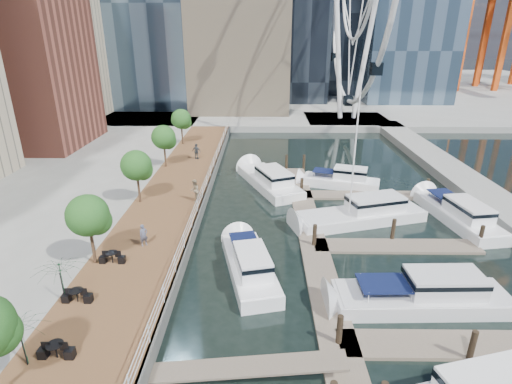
% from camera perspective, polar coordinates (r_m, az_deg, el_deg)
% --- Properties ---
extents(ground, '(520.00, 520.00, 0.00)m').
position_cam_1_polar(ground, '(22.95, 2.99, -17.59)').
color(ground, black).
rests_on(ground, ground).
extents(boardwalk, '(6.00, 60.00, 1.00)m').
position_cam_1_polar(boardwalk, '(36.56, -12.09, -1.48)').
color(boardwalk, brown).
rests_on(boardwalk, ground).
extents(seawall, '(0.25, 60.00, 1.00)m').
position_cam_1_polar(seawall, '(36.02, -7.43, -1.53)').
color(seawall, '#595954').
rests_on(seawall, ground).
extents(land_far, '(200.00, 114.00, 1.00)m').
position_cam_1_polar(land_far, '(120.63, 1.24, 14.79)').
color(land_far, gray).
rests_on(land_far, ground).
extents(breakwater, '(4.00, 60.00, 1.00)m').
position_cam_1_polar(breakwater, '(45.40, 28.14, 0.93)').
color(breakwater, gray).
rests_on(breakwater, ground).
extents(pier, '(14.00, 12.00, 1.00)m').
position_cam_1_polar(pier, '(72.74, 12.77, 9.86)').
color(pier, gray).
rests_on(pier, ground).
extents(railing, '(0.10, 60.00, 1.05)m').
position_cam_1_polar(railing, '(35.65, -7.67, -0.01)').
color(railing, white).
rests_on(railing, boardwalk).
extents(floating_docks, '(16.00, 34.00, 2.60)m').
position_cam_1_polar(floating_docks, '(32.34, 16.67, -5.10)').
color(floating_docks, '#6D6051').
rests_on(floating_docks, ground).
extents(street_trees, '(2.60, 42.60, 4.60)m').
position_cam_1_polar(street_trees, '(35.01, -16.75, 3.65)').
color(street_trees, '#3F2B1C').
rests_on(street_trees, ground).
extents(cafe_tables, '(2.50, 13.70, 0.74)m').
position_cam_1_polar(cafe_tables, '(22.61, -25.33, -16.28)').
color(cafe_tables, black).
rests_on(cafe_tables, ground).
extents(yacht_foreground, '(10.81, 3.19, 2.15)m').
position_cam_1_polar(yacht_foreground, '(25.56, 22.30, -14.82)').
color(yacht_foreground, silver).
rests_on(yacht_foreground, ground).
extents(pedestrian_near, '(0.68, 0.65, 1.56)m').
position_cam_1_polar(pedestrian_near, '(28.36, -15.77, -5.95)').
color(pedestrian_near, '#4E5268').
rests_on(pedestrian_near, boardwalk).
extents(pedestrian_mid, '(0.75, 0.95, 1.96)m').
position_cam_1_polar(pedestrian_mid, '(34.87, -8.76, 0.23)').
color(pedestrian_mid, gray).
rests_on(pedestrian_mid, boardwalk).
extents(pedestrian_far, '(1.16, 0.81, 1.83)m').
position_cam_1_polar(pedestrian_far, '(47.05, -8.50, 5.75)').
color(pedestrian_far, '#363D44').
rests_on(pedestrian_far, boardwalk).
extents(moored_yachts, '(21.43, 35.53, 11.50)m').
position_cam_1_polar(moored_yachts, '(33.55, 13.65, -4.72)').
color(moored_yachts, white).
rests_on(moored_yachts, ground).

